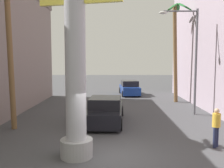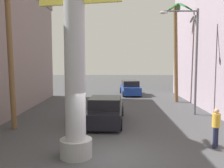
% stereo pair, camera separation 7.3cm
% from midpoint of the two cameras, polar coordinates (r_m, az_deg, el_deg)
% --- Properties ---
extents(ground_plane, '(88.86, 88.86, 0.00)m').
position_cam_midpoint_polar(ground_plane, '(19.60, 0.05, -5.47)').
color(ground_plane, '#424244').
extents(neon_sign_pole, '(3.54, 1.24, 11.85)m').
position_cam_midpoint_polar(neon_sign_pole, '(9.60, -8.71, 16.94)').
color(neon_sign_pole, '#9E9EA3').
rests_on(neon_sign_pole, ground).
extents(street_lamp, '(2.61, 0.28, 7.11)m').
position_cam_midpoint_polar(street_lamp, '(17.67, 17.32, 7.17)').
color(street_lamp, '#59595E').
rests_on(street_lamp, ground).
extents(car_lead, '(2.24, 5.19, 1.56)m').
position_cam_midpoint_polar(car_lead, '(14.96, -1.59, -6.15)').
color(car_lead, black).
rests_on(car_lead, ground).
extents(car_far, '(2.18, 4.35, 1.56)m').
position_cam_midpoint_polar(car_far, '(26.95, 3.95, -0.92)').
color(car_far, black).
rests_on(car_far, ground).
extents(palm_tree_near_left, '(2.46, 2.43, 8.87)m').
position_cam_midpoint_polar(palm_tree_near_left, '(14.43, -22.66, 13.34)').
color(palm_tree_near_left, brown).
rests_on(palm_tree_near_left, ground).
extents(palm_tree_mid_right, '(2.29, 2.53, 8.63)m').
position_cam_midpoint_polar(palm_tree_mid_right, '(22.69, 14.30, 8.95)').
color(palm_tree_mid_right, brown).
rests_on(palm_tree_mid_right, ground).
extents(pedestrian_by_sign, '(0.48, 0.48, 1.69)m').
position_cam_midpoint_polar(pedestrian_by_sign, '(11.56, 22.56, -8.57)').
color(pedestrian_by_sign, '#1E233F').
rests_on(pedestrian_by_sign, ground).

